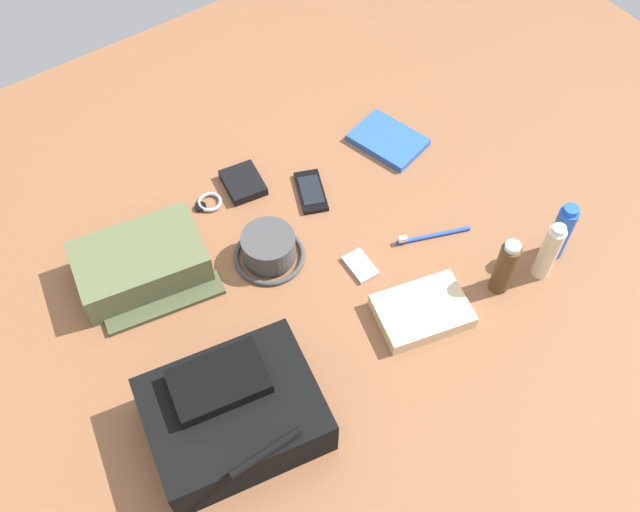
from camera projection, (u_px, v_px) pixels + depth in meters
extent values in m
cube|color=brown|center=(320.00, 269.00, 1.67)|extent=(2.64, 2.02, 0.02)
cube|color=black|center=(234.00, 415.00, 1.39)|extent=(0.37, 0.31, 0.11)
cube|color=black|center=(218.00, 382.00, 1.35)|extent=(0.20, 0.15, 0.03)
cylinder|color=black|center=(266.00, 452.00, 1.28)|extent=(0.15, 0.02, 0.02)
cube|color=#56603D|center=(141.00, 263.00, 1.61)|extent=(0.31, 0.23, 0.09)
cube|color=#454D30|center=(165.00, 303.00, 1.59)|extent=(0.28, 0.11, 0.01)
cylinder|color=#424242|center=(268.00, 247.00, 1.64)|extent=(0.13, 0.13, 0.07)
torus|color=#424242|center=(269.00, 256.00, 1.67)|extent=(0.17, 0.17, 0.01)
cylinder|color=blue|center=(561.00, 233.00, 1.62)|extent=(0.04, 0.04, 0.15)
cylinder|color=blue|center=(571.00, 210.00, 1.55)|extent=(0.03, 0.03, 0.01)
cylinder|color=beige|center=(548.00, 253.00, 1.58)|extent=(0.04, 0.04, 0.16)
cylinder|color=silver|center=(559.00, 230.00, 1.51)|extent=(0.03, 0.03, 0.01)
cylinder|color=#473319|center=(505.00, 268.00, 1.57)|extent=(0.04, 0.04, 0.15)
cylinder|color=silver|center=(513.00, 247.00, 1.50)|extent=(0.03, 0.03, 0.01)
cube|color=blue|center=(388.00, 140.00, 1.88)|extent=(0.17, 0.21, 0.02)
cube|color=white|center=(388.00, 141.00, 1.88)|extent=(0.17, 0.20, 0.01)
cube|color=black|center=(311.00, 192.00, 1.78)|extent=(0.11, 0.15, 0.01)
cube|color=black|center=(311.00, 190.00, 1.77)|extent=(0.08, 0.11, 0.00)
cube|color=#B7B7BC|center=(360.00, 266.00, 1.65)|extent=(0.06, 0.09, 0.01)
cylinder|color=silver|center=(357.00, 260.00, 1.66)|extent=(0.03, 0.03, 0.00)
torus|color=#99999E|center=(210.00, 202.00, 1.76)|extent=(0.06, 0.06, 0.01)
cylinder|color=black|center=(201.00, 207.00, 1.75)|extent=(0.03, 0.03, 0.01)
cylinder|color=blue|center=(433.00, 235.00, 1.70)|extent=(0.18, 0.08, 0.01)
cube|color=white|center=(403.00, 239.00, 1.68)|extent=(0.02, 0.02, 0.01)
cube|color=black|center=(243.00, 183.00, 1.79)|extent=(0.11, 0.12, 0.02)
cube|color=beige|center=(422.00, 311.00, 1.57)|extent=(0.23, 0.19, 0.04)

